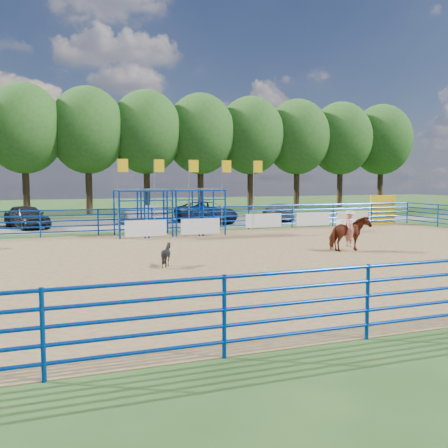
{
  "coord_description": "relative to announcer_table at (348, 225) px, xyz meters",
  "views": [
    {
      "loc": [
        -8.98,
        -18.03,
        3.18
      ],
      "look_at": [
        -1.94,
        1.0,
        1.3
      ],
      "focal_mm": 40.0,
      "sensor_mm": 36.0,
      "label": 1
    }
  ],
  "objects": [
    {
      "name": "car_b",
      "position": [
        -10.59,
        8.42,
        0.31
      ],
      "size": [
        2.87,
        4.23,
        1.32
      ],
      "primitive_type": "imported",
      "rotation": [
        0.0,
        0.0,
        3.55
      ],
      "color": "gray",
      "rests_on": "gravel_strip"
    },
    {
      "name": "car_d",
      "position": [
        -0.43,
        8.41,
        0.28
      ],
      "size": [
        2.76,
        4.66,
        1.27
      ],
      "primitive_type": "imported",
      "rotation": [
        0.0,
        0.0,
        2.9
      ],
      "color": "#515153",
      "rests_on": "gravel_strip"
    },
    {
      "name": "perimeter_fence",
      "position": [
        -8.22,
        -7.16,
        0.39
      ],
      "size": [
        30.1,
        20.1,
        1.5
      ],
      "color": "#07339B",
      "rests_on": "ground"
    },
    {
      "name": "chute_assembly",
      "position": [
        -10.12,
        1.68,
        0.9
      ],
      "size": [
        19.32,
        2.41,
        4.2
      ],
      "color": "#07339B",
      "rests_on": "ground"
    },
    {
      "name": "car_a",
      "position": [
        -18.0,
        8.58,
        0.39
      ],
      "size": [
        3.21,
        4.69,
        1.48
      ],
      "primitive_type": "imported",
      "rotation": [
        0.0,
        0.0,
        0.37
      ],
      "color": "black",
      "rests_on": "gravel_strip"
    },
    {
      "name": "gravel_strip",
      "position": [
        -8.22,
        9.84,
        -0.36
      ],
      "size": [
        40.0,
        10.0,
        0.01
      ],
      "primitive_type": "cube",
      "color": "slate",
      "rests_on": "ground"
    },
    {
      "name": "horse_and_rider",
      "position": [
        -4.72,
        -7.05,
        0.54
      ],
      "size": [
        1.84,
        0.92,
        2.48
      ],
      "color": "maroon",
      "rests_on": "arena_dirt"
    },
    {
      "name": "announcer_table",
      "position": [
        0.0,
        0.0,
        0.0
      ],
      "size": [
        1.35,
        0.78,
        0.68
      ],
      "primitive_type": "cube",
      "rotation": [
        0.0,
        0.0,
        0.15
      ],
      "color": "white",
      "rests_on": "arena_dirt"
    },
    {
      "name": "treeline",
      "position": [
        -8.22,
        18.84,
        7.17
      ],
      "size": [
        56.4,
        6.4,
        11.24
      ],
      "color": "#3F2B19",
      "rests_on": "ground"
    },
    {
      "name": "car_c",
      "position": [
        -6.11,
        8.47,
        0.39
      ],
      "size": [
        3.92,
        5.83,
        1.48
      ],
      "primitive_type": "imported",
      "rotation": [
        0.0,
        0.0,
        0.3
      ],
      "color": "#141A34",
      "rests_on": "gravel_strip"
    },
    {
      "name": "arena_dirt",
      "position": [
        -8.22,
        -7.16,
        -0.35
      ],
      "size": [
        30.0,
        20.0,
        0.02
      ],
      "primitive_type": "cube",
      "color": "olive",
      "rests_on": "ground"
    },
    {
      "name": "ground",
      "position": [
        -8.22,
        -7.16,
        -0.36
      ],
      "size": [
        120.0,
        120.0,
        0.0
      ],
      "primitive_type": "plane",
      "color": "#345622",
      "rests_on": "ground"
    },
    {
      "name": "calf",
      "position": [
        -13.01,
        -7.94,
        0.09
      ],
      "size": [
        0.97,
        0.92,
        0.85
      ],
      "primitive_type": "imported",
      "rotation": [
        0.0,
        0.0,
        1.93
      ],
      "color": "black",
      "rests_on": "arena_dirt"
    }
  ]
}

